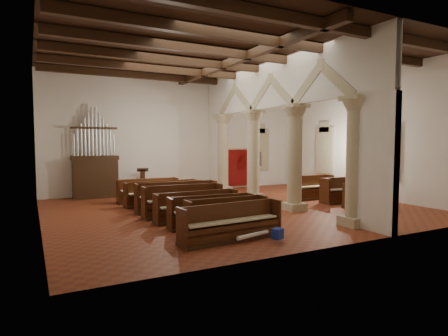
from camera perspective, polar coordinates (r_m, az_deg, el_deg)
floor at (r=15.07m, az=1.64°, el=-6.13°), size 14.00×14.00×0.00m
ceiling at (r=15.20m, az=1.69°, el=16.73°), size 14.00×14.00×0.00m
wall_back at (r=20.29m, az=-6.66°, el=4.96°), size 14.00×0.02×6.00m
wall_front at (r=10.03m, az=18.70°, el=5.79°), size 14.00×0.02×6.00m
wall_left at (r=12.96m, az=-26.61°, el=5.13°), size 0.02×12.00×6.00m
wall_right at (r=19.24m, az=20.25°, el=4.80°), size 0.02×12.00×6.00m
ceiling_beams at (r=15.17m, az=1.69°, el=16.06°), size 13.80×11.80×0.30m
arcade at (r=15.81m, az=7.42°, el=7.28°), size 0.90×11.90×6.00m
window_right_a at (r=18.25m, az=23.63°, el=2.25°), size 0.03×1.00×2.20m
window_right_b at (r=21.00m, az=15.10°, el=2.63°), size 0.03×1.00×2.20m
window_back at (r=22.54m, az=5.35°, el=2.84°), size 1.00×0.03×2.20m
pipe_organ at (r=18.69m, az=-19.05°, el=-0.14°), size 2.10×0.85×4.40m
lectern at (r=19.22m, az=-12.27°, el=-2.32°), size 0.64×0.66×1.37m
dossal_curtain at (r=21.76m, az=2.10°, el=0.09°), size 1.80×0.07×2.17m
processional_banner at (r=21.11m, az=5.05°, el=-1.09°), size 0.50×0.63×2.26m
hymnal_box_a at (r=10.08m, az=8.16°, el=-9.88°), size 0.34×0.32×0.28m
hymnal_box_b at (r=12.87m, az=5.24°, el=-6.62°), size 0.39×0.33×0.36m
hymnal_box_c at (r=14.58m, az=1.09°, el=-5.45°), size 0.39×0.36×0.31m
tube_heater_a at (r=10.20m, az=4.43°, el=-10.13°), size 1.12×0.38×0.11m
tube_heater_b at (r=11.62m, az=2.06°, el=-8.38°), size 1.12×0.49×0.11m
nave_pew_0 at (r=10.19m, az=1.18°, el=-9.16°), size 3.04×0.87×1.00m
nave_pew_1 at (r=11.13m, az=0.44°, el=-8.02°), size 2.52×0.67×1.00m
nave_pew_2 at (r=11.81m, az=-1.89°, el=-7.37°), size 2.78×0.83×0.98m
nave_pew_3 at (r=12.74m, az=-4.17°, el=-6.54°), size 2.92×0.70×0.98m
nave_pew_4 at (r=13.46m, az=-6.29°, el=-5.77°), size 2.88×0.92×1.12m
nave_pew_5 at (r=14.52m, az=-7.22°, el=-5.07°), size 3.16×0.94×1.12m
nave_pew_6 at (r=15.47m, az=-8.02°, el=-4.65°), size 2.96×0.75×1.01m
nave_pew_7 at (r=15.99m, az=-9.42°, el=-4.39°), size 3.14×0.77×1.01m
nave_pew_8 at (r=16.88m, az=-11.49°, el=-3.94°), size 2.65×0.71×1.03m
aisle_pew_0 at (r=16.25m, az=20.45°, el=-4.43°), size 1.82×0.76×1.00m
aisle_pew_1 at (r=17.18m, az=17.65°, el=-3.81°), size 2.07×0.86×1.10m
aisle_pew_2 at (r=17.82m, az=13.34°, el=-3.46°), size 2.06×0.78×1.10m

